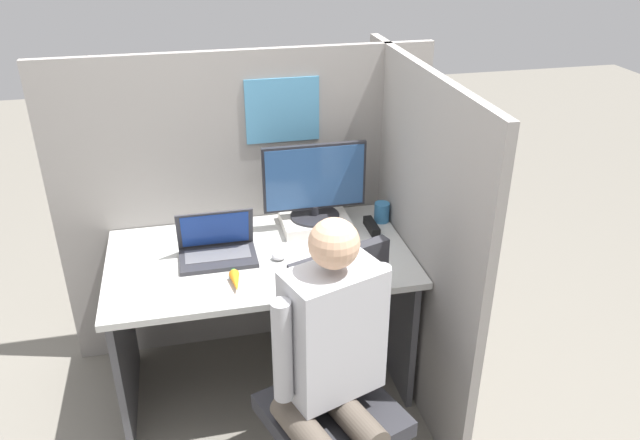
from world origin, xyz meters
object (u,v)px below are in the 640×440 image
(laptop, at_px, (217,249))
(stapler, at_px, (372,226))
(carrot_toy, at_px, (236,282))
(coffee_mug, at_px, (382,212))
(monitor, at_px, (315,183))
(office_chair, at_px, (335,379))
(paper_box, at_px, (315,222))
(person, at_px, (331,364))

(laptop, relative_size, stapler, 2.17)
(carrot_toy, distance_m, coffee_mug, 0.88)
(monitor, distance_m, office_chair, 0.96)
(paper_box, relative_size, carrot_toy, 2.07)
(monitor, bearing_deg, carrot_toy, -133.93)
(laptop, distance_m, person, 0.85)
(monitor, bearing_deg, laptop, -157.95)
(stapler, distance_m, person, 0.97)
(paper_box, distance_m, coffee_mug, 0.34)
(office_chair, xyz_separation_m, person, (-0.06, -0.16, 0.22))
(office_chair, bearing_deg, coffee_mug, 61.52)
(stapler, xyz_separation_m, office_chair, (-0.36, -0.72, -0.26))
(monitor, bearing_deg, person, -99.00)
(stapler, bearing_deg, laptop, -172.40)
(paper_box, bearing_deg, coffee_mug, -2.45)
(coffee_mug, bearing_deg, office_chair, -118.48)
(paper_box, height_order, monitor, monitor)
(monitor, distance_m, person, 1.02)
(stapler, xyz_separation_m, person, (-0.42, -0.88, -0.04))
(stapler, height_order, person, person)
(monitor, xyz_separation_m, stapler, (0.26, -0.10, -0.21))
(office_chair, bearing_deg, carrot_toy, 131.95)
(paper_box, bearing_deg, stapler, -20.04)
(person, relative_size, coffee_mug, 12.73)
(paper_box, height_order, person, person)
(laptop, relative_size, coffee_mug, 3.45)
(office_chair, bearing_deg, monitor, 83.08)
(stapler, distance_m, office_chair, 0.85)
(paper_box, xyz_separation_m, monitor, (0.00, 0.00, 0.21))
(laptop, height_order, carrot_toy, laptop)
(monitor, bearing_deg, coffee_mug, -2.91)
(laptop, height_order, person, person)
(paper_box, xyz_separation_m, laptop, (-0.49, -0.19, 0.02))
(laptop, bearing_deg, monitor, 22.05)
(stapler, distance_m, carrot_toy, 0.78)
(laptop, xyz_separation_m, coffee_mug, (0.82, 0.18, 0.00))
(monitor, height_order, stapler, monitor)
(carrot_toy, bearing_deg, person, -62.21)
(laptop, xyz_separation_m, stapler, (0.75, 0.10, -0.02))
(person, height_order, coffee_mug, person)
(paper_box, distance_m, monitor, 0.21)
(office_chair, xyz_separation_m, coffee_mug, (0.44, 0.80, 0.29))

